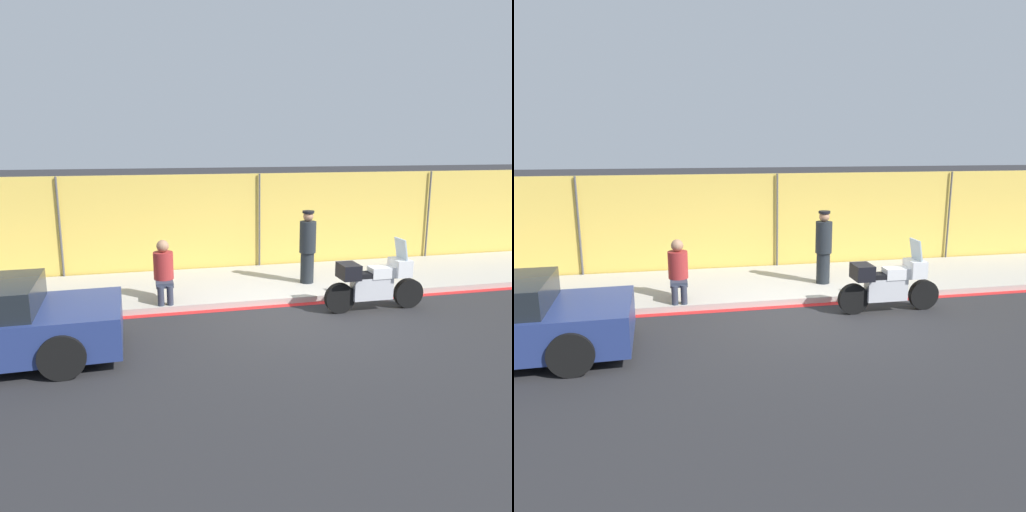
# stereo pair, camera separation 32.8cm
# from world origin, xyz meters

# --- Properties ---
(ground_plane) EXTENTS (120.00, 120.00, 0.00)m
(ground_plane) POSITION_xyz_m (0.00, 0.00, 0.00)
(ground_plane) COLOR #262628
(sidewalk) EXTENTS (36.61, 2.96, 0.13)m
(sidewalk) POSITION_xyz_m (0.00, 2.29, 0.06)
(sidewalk) COLOR #ADA89E
(sidewalk) RESTS_ON ground_plane
(curb_paint_stripe) EXTENTS (36.61, 0.18, 0.01)m
(curb_paint_stripe) POSITION_xyz_m (0.00, 0.72, 0.00)
(curb_paint_stripe) COLOR red
(curb_paint_stripe) RESTS_ON ground_plane
(storefront_fence) EXTENTS (34.78, 0.17, 2.55)m
(storefront_fence) POSITION_xyz_m (0.00, 3.86, 1.27)
(storefront_fence) COLOR gold
(storefront_fence) RESTS_ON ground_plane
(motorcycle) EXTENTS (2.11, 0.50, 1.46)m
(motorcycle) POSITION_xyz_m (1.48, 0.04, 0.59)
(motorcycle) COLOR black
(motorcycle) RESTS_ON ground_plane
(officer_standing) EXTENTS (0.38, 0.38, 1.69)m
(officer_standing) POSITION_xyz_m (0.69, 1.87, 0.99)
(officer_standing) COLOR #1E2328
(officer_standing) RESTS_ON sidewalk
(person_seated_on_curb) EXTENTS (0.41, 0.67, 1.26)m
(person_seated_on_curb) POSITION_xyz_m (-2.62, 1.25, 0.82)
(person_seated_on_curb) COLOR #2D3342
(person_seated_on_curb) RESTS_ON sidewalk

